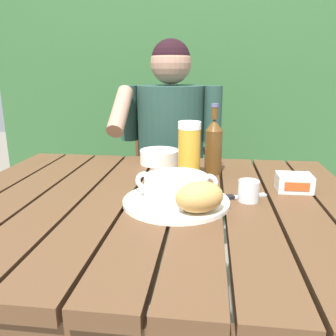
% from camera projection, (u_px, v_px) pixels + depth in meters
% --- Properties ---
extents(dining_table, '(1.16, 0.95, 0.75)m').
position_uv_depth(dining_table, '(153.00, 230.00, 0.99)').
color(dining_table, brown).
rests_on(dining_table, ground_plane).
extents(hedge_backdrop, '(2.80, 0.77, 2.27)m').
position_uv_depth(hedge_backdrop, '(192.00, 84.00, 2.67)').
color(hedge_backdrop, '#315C30').
rests_on(hedge_backdrop, ground_plane).
extents(chair_near_diner, '(0.49, 0.44, 1.01)m').
position_uv_depth(chair_near_diner, '(174.00, 183.00, 1.91)').
color(chair_near_diner, '#5F3117').
rests_on(chair_near_diner, ground_plane).
extents(person_eating, '(0.48, 0.47, 1.23)m').
position_uv_depth(person_eating, '(169.00, 150.00, 1.66)').
color(person_eating, '#244239').
rests_on(person_eating, ground_plane).
extents(serving_plate, '(0.29, 0.29, 0.01)m').
position_uv_depth(serving_plate, '(176.00, 201.00, 0.92)').
color(serving_plate, white).
rests_on(serving_plate, dining_table).
extents(soup_bowl, '(0.22, 0.17, 0.07)m').
position_uv_depth(soup_bowl, '(176.00, 187.00, 0.91)').
color(soup_bowl, white).
rests_on(soup_bowl, serving_plate).
extents(bread_roll, '(0.15, 0.14, 0.08)m').
position_uv_depth(bread_roll, '(199.00, 197.00, 0.83)').
color(bread_roll, tan).
rests_on(bread_roll, serving_plate).
extents(beer_glass, '(0.07, 0.07, 0.19)m').
position_uv_depth(beer_glass, '(189.00, 151.00, 1.11)').
color(beer_glass, gold).
rests_on(beer_glass, dining_table).
extents(beer_bottle, '(0.06, 0.06, 0.24)m').
position_uv_depth(beer_bottle, '(214.00, 145.00, 1.17)').
color(beer_bottle, '#553616').
rests_on(beer_bottle, dining_table).
extents(water_glass_small, '(0.06, 0.06, 0.06)m').
position_uv_depth(water_glass_small, '(249.00, 191.00, 0.94)').
color(water_glass_small, silver).
rests_on(water_glass_small, dining_table).
extents(butter_tub, '(0.10, 0.08, 0.05)m').
position_uv_depth(butter_tub, '(294.00, 183.00, 1.02)').
color(butter_tub, white).
rests_on(butter_tub, dining_table).
extents(table_knife, '(0.16, 0.08, 0.01)m').
position_uv_depth(table_knife, '(232.00, 197.00, 0.96)').
color(table_knife, silver).
rests_on(table_knife, dining_table).
extents(diner_bowl, '(0.15, 0.15, 0.05)m').
position_uv_depth(diner_bowl, '(159.00, 157.00, 1.32)').
color(diner_bowl, white).
rests_on(diner_bowl, dining_table).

